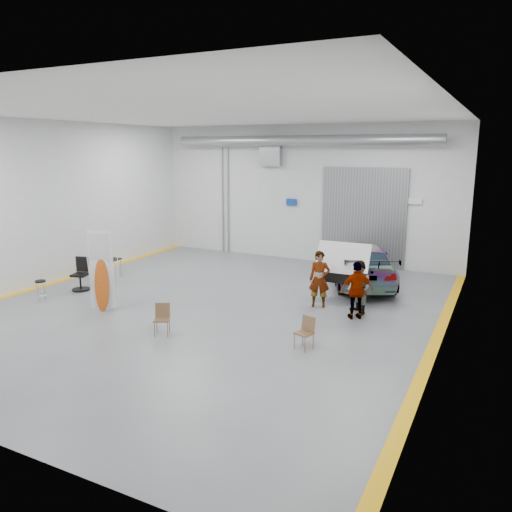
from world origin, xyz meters
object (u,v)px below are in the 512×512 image
at_px(person_b, 359,288).
at_px(shop_stool, 41,291).
at_px(surfboard_display, 99,277).
at_px(person_a, 319,279).
at_px(folding_chair_far, 304,339).
at_px(sedan_car, 361,263).
at_px(person_c, 357,291).
at_px(folding_chair_near, 162,325).
at_px(office_chair, 82,276).
at_px(work_table, 104,258).

xyz_separation_m(person_b, shop_stool, (-9.74, -3.48, -0.48)).
bearing_deg(shop_stool, surfboard_display, 3.17).
distance_m(surfboard_display, shop_stool, 2.58).
distance_m(person_a, folding_chair_far, 3.64).
distance_m(sedan_car, shop_stool, 11.30).
bearing_deg(person_c, surfboard_display, -12.44).
height_order(sedan_car, person_b, person_b).
relative_size(person_b, folding_chair_far, 1.99).
distance_m(sedan_car, person_c, 4.10).
bearing_deg(folding_chair_far, folding_chair_near, -151.53).
bearing_deg(person_a, shop_stool, -173.44).
relative_size(shop_stool, office_chair, 0.61).
bearing_deg(folding_chair_near, office_chair, 128.93).
distance_m(work_table, office_chair, 1.92).
distance_m(person_a, work_table, 8.86).
height_order(person_a, folding_chair_far, person_a).
relative_size(folding_chair_near, office_chair, 0.73).
relative_size(surfboard_display, work_table, 2.22).
height_order(folding_chair_near, shop_stool, folding_chair_near).
distance_m(person_a, office_chair, 8.48).
xyz_separation_m(person_c, office_chair, (-9.61, -1.41, -0.35)).
xyz_separation_m(sedan_car, folding_chair_near, (-3.40, -7.67, -0.49)).
bearing_deg(surfboard_display, person_b, 0.06).
bearing_deg(work_table, folding_chair_near, -34.63).
relative_size(person_c, shop_stool, 2.44).
relative_size(sedan_car, work_table, 4.32).
height_order(folding_chair_near, folding_chair_far, folding_chair_near).
bearing_deg(person_b, work_table, -137.31).
relative_size(person_a, surfboard_display, 0.68).
xyz_separation_m(person_a, person_b, (1.32, -0.14, -0.08)).
xyz_separation_m(work_table, office_chair, (0.63, -1.80, -0.24)).
bearing_deg(folding_chair_near, surfboard_display, 137.16).
height_order(person_b, folding_chair_far, person_b).
height_order(surfboard_display, folding_chair_near, surfboard_display).
height_order(work_table, office_chair, office_chair).
height_order(person_b, office_chair, person_b).
bearing_deg(folding_chair_far, person_c, 96.02).
bearing_deg(work_table, person_a, 1.36).
bearing_deg(folding_chair_far, office_chair, -172.62).
bearing_deg(person_c, person_a, -57.51).
bearing_deg(person_c, folding_chair_near, 6.42).
bearing_deg(folding_chair_far, surfboard_display, -163.46).
height_order(person_b, shop_stool, person_b).
bearing_deg(person_b, person_c, -40.32).
xyz_separation_m(person_b, work_table, (-10.18, -0.07, -0.07)).
bearing_deg(folding_chair_near, person_a, 27.56).
height_order(surfboard_display, folding_chair_far, surfboard_display).
distance_m(person_b, surfboard_display, 8.00).
distance_m(person_c, office_chair, 9.72).
bearing_deg(folding_chair_near, work_table, 117.60).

